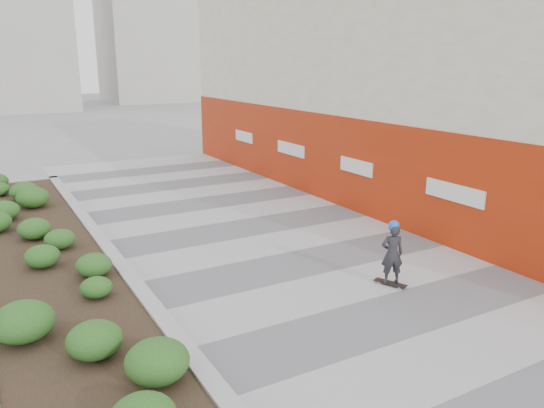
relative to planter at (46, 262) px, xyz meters
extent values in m
plane|color=gray|center=(5.50, -7.00, -0.42)|extent=(160.00, 160.00, 0.00)
cube|color=#A8A8AD|center=(5.50, -4.00, -0.41)|extent=(8.00, 36.00, 0.01)
cube|color=beige|center=(12.50, 2.00, 3.58)|extent=(6.00, 24.00, 8.00)
cube|color=#B12A0D|center=(9.52, 2.00, 1.08)|extent=(0.12, 24.00, 3.00)
cube|color=#9E9EA0|center=(0.00, 8.85, -0.14)|extent=(3.00, 0.30, 0.55)
cube|color=#9E9EA0|center=(1.35, 0.00, -0.14)|extent=(0.30, 18.00, 0.55)
cube|color=#2D2116|center=(0.00, 0.00, -0.17)|extent=(2.40, 17.40, 0.50)
cylinder|color=#595654|center=(6.00, -4.00, -0.42)|extent=(0.44, 0.44, 0.01)
cube|color=black|center=(6.47, -4.07, -0.35)|extent=(0.47, 0.74, 0.02)
imported|color=#27272C|center=(6.47, -4.07, 0.32)|extent=(0.58, 0.49, 1.34)
sphere|color=blue|center=(6.47, -4.07, 0.95)|extent=(0.23, 0.23, 0.23)
camera|label=1|loc=(-1.05, -12.12, 4.32)|focal=35.00mm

